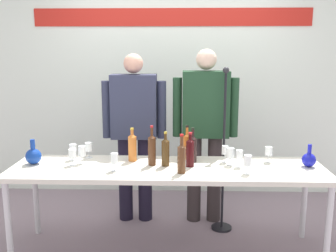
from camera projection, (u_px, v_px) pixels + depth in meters
The scene contains 25 objects.
ground_plane at pixel (167, 251), 3.40m from camera, with size 10.00×10.00×0.00m, color gray.
back_wall at pixel (172, 69), 4.61m from camera, with size 4.55×0.11×3.00m.
display_table at pixel (167, 173), 3.27m from camera, with size 2.63×0.69×0.77m.
decanter_blue_left at pixel (33, 156), 3.32m from camera, with size 0.14×0.14×0.22m.
decanter_blue_right at pixel (309, 159), 3.25m from camera, with size 0.12×0.12×0.19m.
presenter_left at pixel (134, 127), 3.86m from camera, with size 0.63×0.22×1.70m.
presenter_right at pixel (205, 124), 3.83m from camera, with size 0.64×0.22×1.74m.
wine_bottle_0 at pixel (152, 149), 3.28m from camera, with size 0.07×0.07×0.34m.
wine_bottle_1 at pixel (165, 151), 3.27m from camera, with size 0.07×0.07×0.29m.
wine_bottle_2 at pixel (187, 145), 3.47m from camera, with size 0.07×0.07×0.31m.
wine_bottle_3 at pixel (182, 157), 3.07m from camera, with size 0.07×0.07×0.32m.
wine_bottle_4 at pixel (132, 146), 3.41m from camera, with size 0.07×0.07×0.30m.
wine_bottle_5 at pixel (190, 151), 3.25m from camera, with size 0.07×0.07×0.29m.
wine_bottle_6 at pixel (193, 148), 3.38m from camera, with size 0.07×0.07×0.31m.
wine_glass_left_0 at pixel (89, 147), 3.51m from camera, with size 0.07×0.07×0.14m.
wine_glass_left_1 at pixel (82, 151), 3.33m from camera, with size 0.06×0.06×0.16m.
wine_glass_left_2 at pixel (72, 154), 3.29m from camera, with size 0.07×0.07×0.14m.
wine_glass_left_3 at pixel (73, 148), 3.45m from camera, with size 0.06×0.06×0.14m.
wine_glass_left_4 at pixel (115, 159), 3.14m from camera, with size 0.06×0.06×0.15m.
wine_glass_right_0 at pixel (230, 153), 3.29m from camera, with size 0.07×0.07×0.15m.
wine_glass_right_1 at pixel (225, 150), 3.37m from camera, with size 0.06×0.06×0.15m.
wine_glass_right_2 at pixel (239, 155), 3.24m from camera, with size 0.06×0.06×0.15m.
wine_glass_right_3 at pixel (248, 161), 3.06m from camera, with size 0.06×0.06×0.15m.
wine_glass_right_4 at pixel (269, 151), 3.38m from camera, with size 0.06×0.06×0.14m.
microphone_stand at pixel (223, 177), 3.72m from camera, with size 0.20×0.20×1.58m.
Camera 1 is at (0.11, -3.12, 1.74)m, focal length 41.52 mm.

